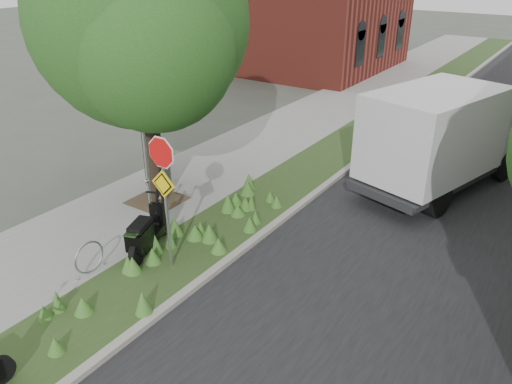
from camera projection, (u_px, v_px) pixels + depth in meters
ground at (202, 305)px, 10.25m from camera, size 120.00×120.00×0.00m
sidewalk_near at (281, 133)px, 19.83m from camera, size 3.50×60.00×0.12m
verge at (344, 147)px, 18.44m from camera, size 2.00×60.00×0.12m
kerb_near at (370, 152)px, 17.93m from camera, size 0.20×60.00×0.13m
road at (471, 176)px, 16.18m from camera, size 7.00×60.00×0.01m
street_tree_main at (140, 30)px, 12.36m from camera, size 6.21×5.54×7.66m
bare_post at (145, 151)px, 12.29m from camera, size 0.08×0.08×4.00m
bike_hoop at (89, 257)px, 10.95m from camera, size 0.06×0.78×0.77m
sign_assembly at (163, 177)px, 10.38m from camera, size 0.94×0.08×3.22m
scooter_near at (145, 237)px, 11.60m from camera, size 0.86×1.88×0.93m
box_truck at (443, 134)px, 14.62m from camera, size 3.77×6.28×2.67m
utility_cabinet at (158, 170)px, 14.88m from camera, size 1.04×0.89×1.17m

